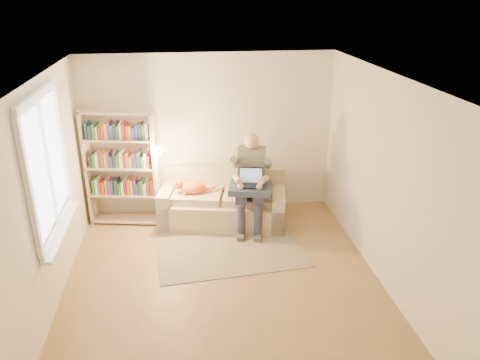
{
  "coord_description": "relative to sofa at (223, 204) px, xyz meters",
  "views": [
    {
      "loc": [
        -0.44,
        -4.99,
        3.51
      ],
      "look_at": [
        0.34,
        1.0,
        1.01
      ],
      "focal_mm": 35.0,
      "sensor_mm": 36.0,
      "label": 1
    }
  ],
  "objects": [
    {
      "name": "rug",
      "position": [
        0.02,
        -1.0,
        -0.3
      ],
      "size": [
        2.19,
        1.41,
        0.01
      ],
      "primitive_type": "cube",
      "rotation": [
        0.0,
        0.0,
        0.09
      ],
      "color": "gray",
      "rests_on": "floor"
    },
    {
      "name": "wall_left",
      "position": [
        -2.16,
        -1.74,
        1.0
      ],
      "size": [
        0.02,
        4.5,
        2.6
      ],
      "primitive_type": "cube",
      "color": "silver",
      "rests_on": "floor"
    },
    {
      "name": "floor",
      "position": [
        -0.16,
        -1.74,
        -0.3
      ],
      "size": [
        4.5,
        4.5,
        0.0
      ],
      "primitive_type": "plane",
      "color": "olive",
      "rests_on": "ground"
    },
    {
      "name": "blanket",
      "position": [
        0.4,
        -0.4,
        0.43
      ],
      "size": [
        0.72,
        0.63,
        0.09
      ],
      "primitive_type": "cube",
      "rotation": [
        0.0,
        0.0,
        -0.2
      ],
      "color": "#293849",
      "rests_on": "person"
    },
    {
      "name": "wall_back",
      "position": [
        -0.16,
        0.51,
        1.0
      ],
      "size": [
        4.0,
        0.02,
        2.6
      ],
      "primitive_type": "cube",
      "color": "silver",
      "rests_on": "floor"
    },
    {
      "name": "bookshelf",
      "position": [
        -1.54,
        0.16,
        0.72
      ],
      "size": [
        1.21,
        0.55,
        1.84
      ],
      "rotation": [
        0.0,
        0.0,
        -0.18
      ],
      "color": "#C7B197",
      "rests_on": "floor"
    },
    {
      "name": "wall_front",
      "position": [
        -0.16,
        -3.99,
        1.0
      ],
      "size": [
        4.0,
        0.02,
        2.6
      ],
      "primitive_type": "cube",
      "color": "silver",
      "rests_on": "floor"
    },
    {
      "name": "cat",
      "position": [
        -0.49,
        -0.03,
        0.32
      ],
      "size": [
        0.62,
        0.29,
        0.22
      ],
      "rotation": [
        0.0,
        0.0,
        -0.2
      ],
      "color": "orange",
      "rests_on": "sofa"
    },
    {
      "name": "wall_right",
      "position": [
        1.84,
        -1.74,
        1.0
      ],
      "size": [
        0.02,
        4.5,
        2.6
      ],
      "primitive_type": "cube",
      "color": "silver",
      "rests_on": "floor"
    },
    {
      "name": "laptop",
      "position": [
        0.41,
        -0.38,
        0.53
      ],
      "size": [
        0.42,
        0.36,
        0.32
      ],
      "rotation": [
        0.0,
        0.0,
        -0.2
      ],
      "color": "black",
      "rests_on": "blanket"
    },
    {
      "name": "ceiling",
      "position": [
        -0.16,
        -1.74,
        2.3
      ],
      "size": [
        4.0,
        4.5,
        0.02
      ],
      "primitive_type": "cube",
      "color": "white",
      "rests_on": "wall_back"
    },
    {
      "name": "sofa",
      "position": [
        0.0,
        0.0,
        0.0
      ],
      "size": [
        2.09,
        1.26,
        0.83
      ],
      "rotation": [
        0.0,
        0.0,
        -0.2
      ],
      "color": "#C0AE88",
      "rests_on": "floor"
    },
    {
      "name": "window",
      "position": [
        -2.11,
        -1.54,
        1.07
      ],
      "size": [
        0.12,
        1.52,
        1.69
      ],
      "color": "white",
      "rests_on": "wall_left"
    },
    {
      "name": "person",
      "position": [
        0.41,
        -0.24,
        0.52
      ],
      "size": [
        0.54,
        0.74,
        1.49
      ],
      "rotation": [
        0.0,
        0.0,
        -0.2
      ],
      "color": "slate",
      "rests_on": "sofa"
    }
  ]
}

